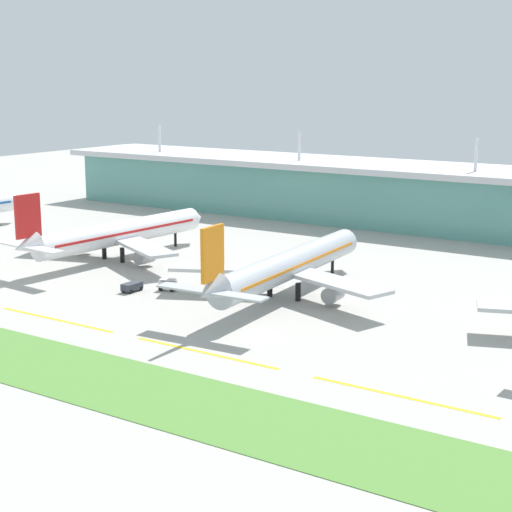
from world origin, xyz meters
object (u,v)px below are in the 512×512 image
object	(u,v)px
airliner_center	(287,266)
baggage_cart	(168,285)
airliner_near_middle	(117,234)
pushback_tug	(132,286)

from	to	relation	value
airliner_center	baggage_cart	world-z (taller)	airliner_center
airliner_near_middle	airliner_center	distance (m)	53.03
airliner_center	pushback_tug	xyz separation A→B (m)	(-29.23, -13.87, -5.35)
baggage_cart	airliner_near_middle	bearing A→B (deg)	150.33
airliner_center	pushback_tug	size ratio (longest dim) A/B	14.61
airliner_center	baggage_cart	distance (m)	25.73
pushback_tug	airliner_near_middle	bearing A→B (deg)	137.69
airliner_near_middle	baggage_cart	bearing A→B (deg)	-29.67
airliner_center	pushback_tug	distance (m)	32.79
pushback_tug	baggage_cart	bearing A→B (deg)	38.82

